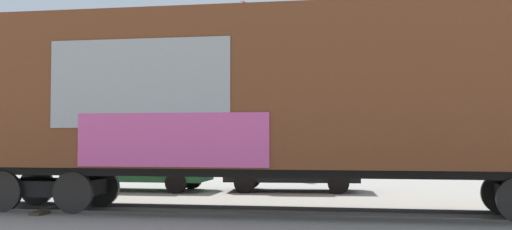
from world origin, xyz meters
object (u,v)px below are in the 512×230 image
(flagpole, at_px, (246,56))
(parked_car_black, at_px, (290,164))
(freight_car, at_px, (286,94))
(parked_car_green, at_px, (137,162))

(flagpole, xyz_separation_m, parked_car_black, (2.71, -7.90, -4.56))
(flagpole, bearing_deg, freight_car, -77.13)
(parked_car_green, bearing_deg, freight_car, -44.99)
(freight_car, bearing_deg, parked_car_green, 135.01)
(freight_car, height_order, flagpole, flagpole)
(freight_car, distance_m, parked_car_green, 7.67)
(parked_car_green, relative_size, parked_car_black, 1.08)
(freight_car, xyz_separation_m, flagpole, (-3.11, 13.61, 2.78))
(flagpole, relative_size, parked_car_black, 1.94)
(freight_car, distance_m, flagpole, 14.24)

